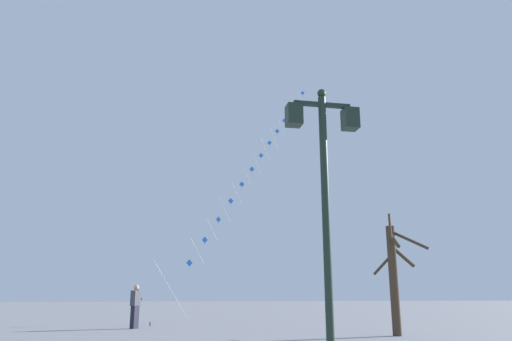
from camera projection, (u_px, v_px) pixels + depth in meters
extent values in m
plane|color=gray|center=(169.00, 328.00, 19.68)|extent=(160.00, 160.00, 0.00)
cylinder|color=#1E2D23|center=(326.00, 228.00, 8.46)|extent=(0.14, 0.14, 4.91)
sphere|color=#1E2D23|center=(322.00, 93.00, 9.10)|extent=(0.16, 0.16, 0.16)
cube|color=#1E2D23|center=(322.00, 105.00, 9.04)|extent=(1.09, 0.08, 0.08)
cube|color=#1E2D23|center=(294.00, 115.00, 8.88)|extent=(0.28, 0.28, 0.40)
cube|color=beige|center=(294.00, 115.00, 8.88)|extent=(0.19, 0.19, 0.30)
cube|color=#1E2D23|center=(350.00, 119.00, 9.08)|extent=(0.28, 0.28, 0.40)
cube|color=beige|center=(350.00, 119.00, 9.08)|extent=(0.19, 0.19, 0.30)
cylinder|color=brown|center=(150.00, 324.00, 20.82)|extent=(0.06, 0.06, 0.18)
cylinder|color=silver|center=(171.00, 290.00, 22.36)|extent=(1.74, 2.19, 2.67)
cylinder|color=silver|center=(197.00, 251.00, 24.59)|extent=(0.84, 1.05, 1.27)
cylinder|color=silver|center=(212.00, 229.00, 26.03)|extent=(0.84, 1.05, 1.27)
cylinder|color=silver|center=(225.00, 210.00, 27.47)|extent=(0.84, 1.05, 1.27)
cylinder|color=silver|center=(236.00, 192.00, 28.91)|extent=(0.84, 1.05, 1.27)
cylinder|color=silver|center=(247.00, 177.00, 30.35)|extent=(0.84, 1.05, 1.27)
cylinder|color=silver|center=(257.00, 162.00, 31.78)|extent=(0.84, 1.05, 1.27)
cylinder|color=silver|center=(265.00, 149.00, 33.22)|extent=(0.84, 1.05, 1.27)
cylinder|color=silver|center=(273.00, 137.00, 34.66)|extent=(0.84, 1.05, 1.27)
cylinder|color=silver|center=(281.00, 126.00, 36.10)|extent=(0.84, 1.05, 1.27)
cylinder|color=silver|center=(288.00, 116.00, 37.54)|extent=(0.84, 1.05, 1.27)
cylinder|color=silver|center=(294.00, 106.00, 38.98)|extent=(0.84, 1.05, 1.27)
cylinder|color=silver|center=(300.00, 97.00, 40.41)|extent=(0.84, 1.05, 1.27)
cube|color=blue|center=(189.00, 263.00, 23.87)|extent=(0.32, 0.17, 0.36)
cylinder|color=blue|center=(189.00, 268.00, 23.81)|extent=(0.04, 0.05, 0.25)
cube|color=blue|center=(205.00, 240.00, 25.31)|extent=(0.29, 0.22, 0.36)
cylinder|color=blue|center=(205.00, 244.00, 25.25)|extent=(0.03, 0.03, 0.20)
cube|color=blue|center=(218.00, 219.00, 26.75)|extent=(0.24, 0.27, 0.36)
cylinder|color=blue|center=(218.00, 223.00, 26.70)|extent=(0.03, 0.03, 0.16)
cube|color=blue|center=(231.00, 201.00, 28.19)|extent=(0.31, 0.20, 0.36)
cylinder|color=blue|center=(231.00, 205.00, 28.13)|extent=(0.03, 0.03, 0.22)
cube|color=blue|center=(242.00, 184.00, 29.63)|extent=(0.31, 0.19, 0.36)
cylinder|color=blue|center=(242.00, 188.00, 29.57)|extent=(0.03, 0.03, 0.23)
cube|color=blue|center=(252.00, 169.00, 31.06)|extent=(0.32, 0.17, 0.36)
cylinder|color=blue|center=(252.00, 173.00, 31.01)|extent=(0.03, 0.04, 0.19)
cube|color=blue|center=(261.00, 155.00, 32.50)|extent=(0.30, 0.22, 0.36)
cylinder|color=blue|center=(261.00, 159.00, 32.44)|extent=(0.03, 0.03, 0.22)
cube|color=blue|center=(269.00, 143.00, 33.94)|extent=(0.29, 0.22, 0.36)
cylinder|color=blue|center=(269.00, 146.00, 33.88)|extent=(0.02, 0.02, 0.22)
cube|color=blue|center=(277.00, 131.00, 35.38)|extent=(0.32, 0.18, 0.36)
cylinder|color=blue|center=(277.00, 134.00, 35.32)|extent=(0.04, 0.05, 0.19)
cube|color=blue|center=(284.00, 121.00, 36.82)|extent=(0.32, 0.18, 0.36)
cylinder|color=blue|center=(284.00, 123.00, 36.76)|extent=(0.03, 0.04, 0.17)
cube|color=blue|center=(291.00, 111.00, 38.26)|extent=(0.25, 0.27, 0.36)
cylinder|color=blue|center=(291.00, 113.00, 38.20)|extent=(0.03, 0.03, 0.21)
cube|color=blue|center=(297.00, 102.00, 39.69)|extent=(0.32, 0.18, 0.36)
cylinder|color=blue|center=(297.00, 104.00, 39.64)|extent=(0.03, 0.04, 0.17)
cube|color=blue|center=(303.00, 93.00, 41.13)|extent=(0.31, 0.19, 0.36)
cylinder|color=blue|center=(303.00, 96.00, 41.07)|extent=(0.04, 0.05, 0.24)
cube|color=#1E1E2D|center=(135.00, 317.00, 19.39)|extent=(0.34, 0.36, 0.90)
cube|color=#3F3F47|center=(136.00, 298.00, 19.57)|extent=(0.42, 0.45, 0.60)
sphere|color=tan|center=(136.00, 287.00, 19.68)|extent=(0.22, 0.22, 0.22)
cylinder|color=#3F3F47|center=(139.00, 294.00, 19.81)|extent=(0.30, 0.37, 0.50)
cylinder|color=#423323|center=(394.00, 280.00, 16.33)|extent=(0.29, 0.29, 3.62)
cylinder|color=#423323|center=(403.00, 256.00, 16.69)|extent=(0.98, 0.32, 0.74)
cylinder|color=#423323|center=(394.00, 240.00, 16.17)|extent=(0.36, 1.05, 0.62)
cylinder|color=#423323|center=(390.00, 226.00, 16.38)|extent=(0.46, 0.84, 0.99)
cylinder|color=#423323|center=(383.00, 265.00, 16.75)|extent=(0.48, 0.78, 0.69)
cylinder|color=#423323|center=(409.00, 240.00, 16.42)|extent=(1.09, 0.79, 0.73)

